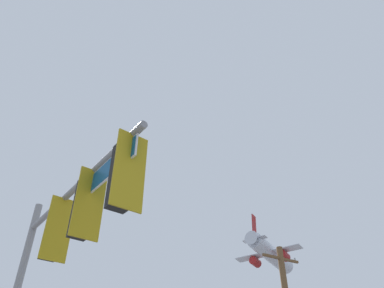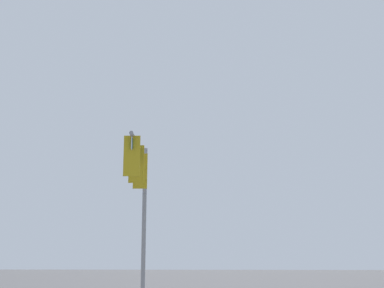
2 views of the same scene
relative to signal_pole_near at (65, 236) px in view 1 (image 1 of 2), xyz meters
name	(u,v)px [view 1 (image 1 of 2)]	position (x,y,z in m)	size (l,w,h in m)	color
signal_pole_near	(65,236)	(0.00, 0.00, 0.00)	(5.04, 1.18, 6.20)	gray
airplane	(270,254)	(-75.20, 66.93, 34.25)	(19.04, 21.55, 12.04)	silver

